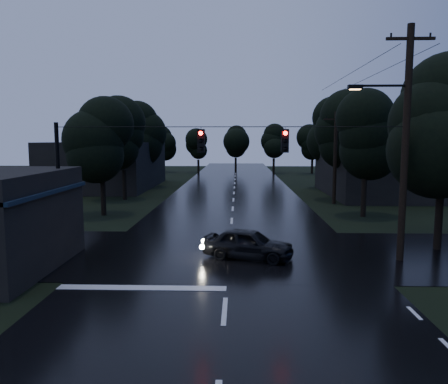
{
  "coord_description": "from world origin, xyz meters",
  "views": [
    {
      "loc": [
        0.4,
        -7.86,
        5.24
      ],
      "look_at": [
        -0.28,
        13.07,
        2.74
      ],
      "focal_mm": 35.0,
      "sensor_mm": 36.0,
      "label": 1
    }
  ],
  "objects": [
    {
      "name": "main_road",
      "position": [
        0.0,
        30.0,
        0.0
      ],
      "size": [
        12.0,
        120.0,
        0.02
      ],
      "primitive_type": "cube",
      "color": "black",
      "rests_on": "ground"
    },
    {
      "name": "cross_street",
      "position": [
        0.0,
        12.0,
        0.0
      ],
      "size": [
        60.0,
        9.0,
        0.02
      ],
      "primitive_type": "cube",
      "color": "black",
      "rests_on": "ground"
    },
    {
      "name": "building_far_right",
      "position": [
        14.0,
        34.0,
        2.2
      ],
      "size": [
        10.0,
        14.0,
        4.4
      ],
      "primitive_type": "cube",
      "color": "black",
      "rests_on": "ground"
    },
    {
      "name": "building_far_left",
      "position": [
        -14.0,
        40.0,
        2.5
      ],
      "size": [
        10.0,
        16.0,
        5.0
      ],
      "primitive_type": "cube",
      "color": "black",
      "rests_on": "ground"
    },
    {
      "name": "utility_pole_main",
      "position": [
        7.41,
        11.0,
        5.26
      ],
      "size": [
        3.5,
        0.3,
        10.0
      ],
      "color": "black",
      "rests_on": "ground"
    },
    {
      "name": "utility_pole_far",
      "position": [
        8.3,
        28.0,
        3.88
      ],
      "size": [
        2.0,
        0.3,
        7.5
      ],
      "color": "black",
      "rests_on": "ground"
    },
    {
      "name": "anchor_pole_left",
      "position": [
        -7.5,
        11.0,
        3.0
      ],
      "size": [
        0.18,
        0.18,
        6.0
      ],
      "primitive_type": "cylinder",
      "color": "black",
      "rests_on": "ground"
    },
    {
      "name": "span_signals",
      "position": [
        0.56,
        10.99,
        5.24
      ],
      "size": [
        15.0,
        0.37,
        1.12
      ],
      "color": "black",
      "rests_on": "ground"
    },
    {
      "name": "tree_corner_near",
      "position": [
        10.0,
        13.0,
        5.99
      ],
      "size": [
        4.48,
        4.48,
        9.44
      ],
      "color": "black",
      "rests_on": "ground"
    },
    {
      "name": "tree_left_a",
      "position": [
        -9.0,
        22.0,
        5.24
      ],
      "size": [
        3.92,
        3.92,
        8.26
      ],
      "color": "black",
      "rests_on": "ground"
    },
    {
      "name": "tree_left_b",
      "position": [
        -9.6,
        30.0,
        5.62
      ],
      "size": [
        4.2,
        4.2,
        8.85
      ],
      "color": "black",
      "rests_on": "ground"
    },
    {
      "name": "tree_left_c",
      "position": [
        -10.2,
        40.0,
        5.99
      ],
      "size": [
        4.48,
        4.48,
        9.44
      ],
      "color": "black",
      "rests_on": "ground"
    },
    {
      "name": "tree_right_a",
      "position": [
        9.0,
        22.0,
        5.62
      ],
      "size": [
        4.2,
        4.2,
        8.85
      ],
      "color": "black",
      "rests_on": "ground"
    },
    {
      "name": "tree_right_b",
      "position": [
        9.6,
        30.0,
        5.99
      ],
      "size": [
        4.48,
        4.48,
        9.44
      ],
      "color": "black",
      "rests_on": "ground"
    },
    {
      "name": "tree_right_c",
      "position": [
        10.2,
        40.0,
        6.37
      ],
      "size": [
        4.76,
        4.76,
        10.03
      ],
      "color": "black",
      "rests_on": "ground"
    },
    {
      "name": "car",
      "position": [
        0.87,
        11.04,
        0.68
      ],
      "size": [
        4.28,
        2.73,
        1.36
      ],
      "primitive_type": "imported",
      "rotation": [
        0.0,
        0.0,
        1.27
      ],
      "color": "black",
      "rests_on": "ground"
    }
  ]
}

